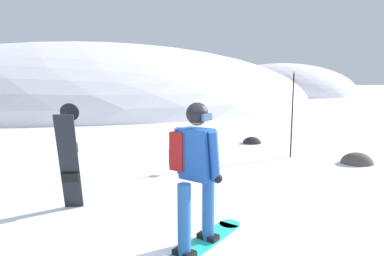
# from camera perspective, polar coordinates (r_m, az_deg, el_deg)

# --- Properties ---
(ridge_peak_main) EXTENTS (38.19, 34.37, 10.38)m
(ridge_peak_main) POSITION_cam_1_polar(r_m,az_deg,el_deg) (32.22, -16.06, 4.34)
(ridge_peak_main) COLOR white
(ridge_peak_main) RESTS_ON ground
(ridge_peak_far) EXTENTS (20.31, 18.28, 8.75)m
(ridge_peak_far) POSITION_cam_1_polar(r_m,az_deg,el_deg) (47.74, 15.04, 5.50)
(ridge_peak_far) COLOR white
(ridge_peak_far) RESTS_ON ground
(snowboarder_main) EXTENTS (1.31, 1.45, 1.71)m
(snowboarder_main) POSITION_cam_1_polar(r_m,az_deg,el_deg) (3.78, 0.48, -7.63)
(snowboarder_main) COLOR #23B7A3
(snowboarder_main) RESTS_ON ground
(spare_snowboard) EXTENTS (0.28, 0.40, 1.62)m
(spare_snowboard) POSITION_cam_1_polar(r_m,az_deg,el_deg) (5.24, -20.48, -4.77)
(spare_snowboard) COLOR black
(spare_snowboard) RESTS_ON ground
(piste_marker_near) EXTENTS (0.20, 0.20, 2.20)m
(piste_marker_near) POSITION_cam_1_polar(r_m,az_deg,el_deg) (8.72, 16.99, 3.16)
(piste_marker_near) COLOR black
(piste_marker_near) RESTS_ON ground
(rock_dark) EXTENTS (0.58, 0.49, 0.41)m
(rock_dark) POSITION_cam_1_polar(r_m,az_deg,el_deg) (10.58, 10.31, -2.61)
(rock_dark) COLOR #282628
(rock_dark) RESTS_ON ground
(rock_mid) EXTENTS (0.75, 0.64, 0.53)m
(rock_mid) POSITION_cam_1_polar(r_m,az_deg,el_deg) (8.82, 26.61, -5.50)
(rock_mid) COLOR #4C4742
(rock_mid) RESTS_ON ground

